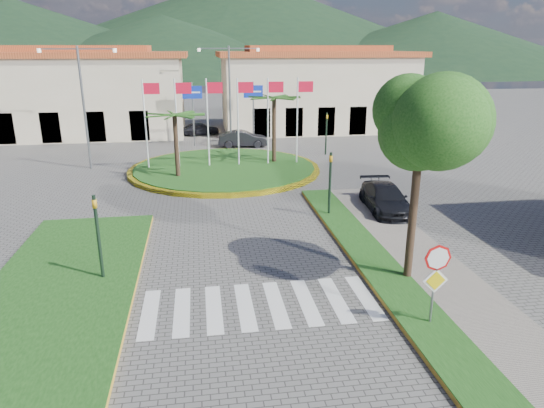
{
  "coord_description": "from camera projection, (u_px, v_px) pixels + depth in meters",
  "views": [
    {
      "loc": [
        -1.62,
        -9.72,
        7.93
      ],
      "look_at": [
        1.08,
        8.0,
        2.1
      ],
      "focal_mm": 32.0,
      "sensor_mm": 36.0,
      "label": 1
    }
  ],
  "objects": [
    {
      "name": "street_lamp_centre",
      "position": [
        230.0,
        92.0,
        38.78
      ],
      "size": [
        4.8,
        0.16,
        8.0
      ],
      "color": "slate",
      "rests_on": "ground"
    },
    {
      "name": "sidewalk_right",
      "position": [
        464.0,
        321.0,
        14.54
      ],
      "size": [
        4.0,
        28.0,
        0.15
      ],
      "primitive_type": "cube",
      "color": "gray",
      "rests_on": "ground"
    },
    {
      "name": "building_right",
      "position": [
        316.0,
        90.0,
        47.77
      ],
      "size": [
        19.08,
        9.54,
        8.05
      ],
      "color": "beige",
      "rests_on": "ground"
    },
    {
      "name": "car_side_right",
      "position": [
        386.0,
        199.0,
        24.27
      ],
      "size": [
        2.28,
        4.78,
        1.35
      ],
      "primitive_type": "imported",
      "rotation": [
        0.0,
        0.0,
        -0.09
      ],
      "color": "black",
      "rests_on": "ground"
    },
    {
      "name": "crosswalk",
      "position": [
        258.0,
        305.0,
        15.58
      ],
      "size": [
        8.0,
        3.0,
        0.01
      ],
      "primitive_type": "cube",
      "color": "silver",
      "rests_on": "ground"
    },
    {
      "name": "street_lamp_west",
      "position": [
        83.0,
        102.0,
        31.71
      ],
      "size": [
        4.8,
        0.16,
        8.0
      ],
      "color": "slate",
      "rests_on": "ground"
    },
    {
      "name": "ground",
      "position": [
        278.0,
        388.0,
        11.82
      ],
      "size": [
        160.0,
        160.0,
        0.0
      ],
      "primitive_type": "plane",
      "color": "#5F5D5A",
      "rests_on": "ground"
    },
    {
      "name": "car_dark_a",
      "position": [
        200.0,
        129.0,
        45.47
      ],
      "size": [
        3.71,
        2.07,
        1.19
      ],
      "primitive_type": "imported",
      "rotation": [
        0.0,
        0.0,
        1.77
      ],
      "color": "black",
      "rests_on": "ground"
    },
    {
      "name": "car_dark_b",
      "position": [
        243.0,
        139.0,
        40.11
      ],
      "size": [
        4.13,
        1.7,
        1.33
      ],
      "primitive_type": "imported",
      "rotation": [
        0.0,
        0.0,
        1.5
      ],
      "color": "black",
      "rests_on": "ground"
    },
    {
      "name": "hill_near_back",
      "position": [
        163.0,
        46.0,
        130.14
      ],
      "size": [
        110.0,
        110.0,
        16.0
      ],
      "primitive_type": "cone",
      "color": "black",
      "rests_on": "ground"
    },
    {
      "name": "traffic_light_far",
      "position": [
        326.0,
        129.0,
        36.81
      ],
      "size": [
        0.18,
        0.15,
        3.2
      ],
      "color": "black",
      "rests_on": "ground"
    },
    {
      "name": "verge_right",
      "position": [
        426.0,
        324.0,
        14.36
      ],
      "size": [
        1.6,
        28.0,
        0.18
      ],
      "primitive_type": "cube",
      "color": "#184413",
      "rests_on": "ground"
    },
    {
      "name": "median_left",
      "position": [
        61.0,
        288.0,
        16.51
      ],
      "size": [
        5.0,
        14.0,
        0.18
      ],
      "primitive_type": "cube",
      "color": "#184413",
      "rests_on": "ground"
    },
    {
      "name": "traffic_light_left",
      "position": [
        98.0,
        230.0,
        16.59
      ],
      "size": [
        0.15,
        0.18,
        3.2
      ],
      "color": "black",
      "rests_on": "ground"
    },
    {
      "name": "direction_sign_west",
      "position": [
        193.0,
        103.0,
        39.56
      ],
      "size": [
        1.6,
        0.14,
        5.2
      ],
      "color": "slate",
      "rests_on": "ground"
    },
    {
      "name": "stop_sign",
      "position": [
        436.0,
        273.0,
        13.82
      ],
      "size": [
        0.8,
        0.11,
        2.65
      ],
      "color": "slate",
      "rests_on": "ground"
    },
    {
      "name": "hill_far_east",
      "position": [
        434.0,
        43.0,
        145.97
      ],
      "size": [
        120.0,
        120.0,
        18.0
      ],
      "primitive_type": "cone",
      "color": "black",
      "rests_on": "ground"
    },
    {
      "name": "hill_far_mid",
      "position": [
        244.0,
        24.0,
        159.75
      ],
      "size": [
        180.0,
        180.0,
        30.0
      ],
      "primitive_type": "cone",
      "color": "black",
      "rests_on": "ground"
    },
    {
      "name": "roundabout_island",
      "position": [
        225.0,
        168.0,
        32.45
      ],
      "size": [
        12.7,
        12.7,
        6.0
      ],
      "color": "yellow",
      "rests_on": "ground"
    },
    {
      "name": "traffic_light_right",
      "position": [
        330.0,
        178.0,
        23.15
      ],
      "size": [
        0.15,
        0.18,
        3.2
      ],
      "color": "black",
      "rests_on": "ground"
    },
    {
      "name": "deciduous_tree",
      "position": [
        420.0,
        136.0,
        15.71
      ],
      "size": [
        3.6,
        3.6,
        6.8
      ],
      "color": "black",
      "rests_on": "ground"
    },
    {
      "name": "white_van",
      "position": [
        137.0,
        130.0,
        45.35
      ],
      "size": [
        4.18,
        2.86,
        1.06
      ],
      "primitive_type": "imported",
      "rotation": [
        0.0,
        0.0,
        1.88
      ],
      "color": "white",
      "rests_on": "ground"
    },
    {
      "name": "building_left",
      "position": [
        60.0,
        93.0,
        44.34
      ],
      "size": [
        23.32,
        9.54,
        8.05
      ],
      "color": "beige",
      "rests_on": "ground"
    },
    {
      "name": "direction_sign_east",
      "position": [
        253.0,
        102.0,
        40.28
      ],
      "size": [
        1.6,
        0.14,
        5.2
      ],
      "color": "slate",
      "rests_on": "ground"
    }
  ]
}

